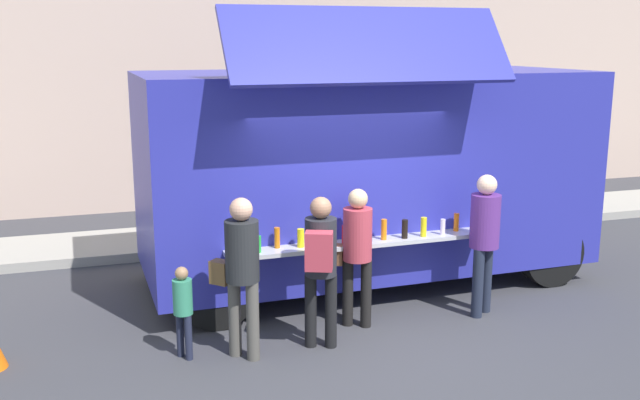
{
  "coord_description": "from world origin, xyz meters",
  "views": [
    {
      "loc": [
        -2.91,
        -7.15,
        3.36
      ],
      "look_at": [
        -0.1,
        1.66,
        1.3
      ],
      "focal_mm": 40.54,
      "sensor_mm": 36.0,
      "label": 1
    }
  ],
  "objects_px": {
    "food_truck_main": "(367,169)",
    "trash_bin": "(539,196)",
    "customer_extra_browsing": "(485,232)",
    "customer_mid_with_backpack": "(320,258)",
    "customer_rear_waiting": "(241,264)",
    "customer_front_ordering": "(356,246)",
    "child_near_queue": "(183,304)"
  },
  "relations": [
    {
      "from": "food_truck_main",
      "to": "trash_bin",
      "type": "bearing_deg",
      "value": 26.13
    },
    {
      "from": "food_truck_main",
      "to": "trash_bin",
      "type": "xyz_separation_m",
      "value": [
        4.44,
        2.32,
        -1.16
      ]
    },
    {
      "from": "customer_extra_browsing",
      "to": "customer_mid_with_backpack",
      "type": "bearing_deg",
      "value": 65.36
    },
    {
      "from": "customer_rear_waiting",
      "to": "trash_bin",
      "type": "bearing_deg",
      "value": -10.57
    },
    {
      "from": "food_truck_main",
      "to": "customer_front_ordering",
      "type": "bearing_deg",
      "value": -116.73
    },
    {
      "from": "food_truck_main",
      "to": "customer_mid_with_backpack",
      "type": "relative_size",
      "value": 3.59
    },
    {
      "from": "customer_rear_waiting",
      "to": "customer_extra_browsing",
      "type": "xyz_separation_m",
      "value": [
        3.09,
        0.33,
        0.01
      ]
    },
    {
      "from": "food_truck_main",
      "to": "customer_mid_with_backpack",
      "type": "distance_m",
      "value": 2.5
    },
    {
      "from": "customer_front_ordering",
      "to": "customer_extra_browsing",
      "type": "relative_size",
      "value": 0.95
    },
    {
      "from": "customer_extra_browsing",
      "to": "child_near_queue",
      "type": "distance_m",
      "value": 3.72
    },
    {
      "from": "food_truck_main",
      "to": "customer_extra_browsing",
      "type": "bearing_deg",
      "value": -63.65
    },
    {
      "from": "trash_bin",
      "to": "child_near_queue",
      "type": "height_order",
      "value": "child_near_queue"
    },
    {
      "from": "food_truck_main",
      "to": "customer_rear_waiting",
      "type": "xyz_separation_m",
      "value": [
        -2.2,
        -2.01,
        -0.56
      ]
    },
    {
      "from": "customer_mid_with_backpack",
      "to": "child_near_queue",
      "type": "height_order",
      "value": "customer_mid_with_backpack"
    },
    {
      "from": "customer_front_ordering",
      "to": "customer_mid_with_backpack",
      "type": "distance_m",
      "value": 0.77
    },
    {
      "from": "food_truck_main",
      "to": "child_near_queue",
      "type": "xyz_separation_m",
      "value": [
        -2.8,
        -1.84,
        -0.99
      ]
    },
    {
      "from": "trash_bin",
      "to": "customer_front_ordering",
      "type": "relative_size",
      "value": 0.53
    },
    {
      "from": "customer_mid_with_backpack",
      "to": "customer_extra_browsing",
      "type": "xyz_separation_m",
      "value": [
        2.22,
        0.36,
        0.01
      ]
    },
    {
      "from": "customer_front_ordering",
      "to": "customer_rear_waiting",
      "type": "bearing_deg",
      "value": 137.9
    },
    {
      "from": "child_near_queue",
      "to": "customer_mid_with_backpack",
      "type": "bearing_deg",
      "value": -41.49
    },
    {
      "from": "food_truck_main",
      "to": "customer_front_ordering",
      "type": "relative_size",
      "value": 3.67
    },
    {
      "from": "food_truck_main",
      "to": "child_near_queue",
      "type": "height_order",
      "value": "food_truck_main"
    },
    {
      "from": "food_truck_main",
      "to": "customer_rear_waiting",
      "type": "relative_size",
      "value": 3.49
    },
    {
      "from": "customer_rear_waiting",
      "to": "child_near_queue",
      "type": "bearing_deg",
      "value": 120.77
    },
    {
      "from": "customer_mid_with_backpack",
      "to": "customer_extra_browsing",
      "type": "bearing_deg",
      "value": -59.01
    },
    {
      "from": "trash_bin",
      "to": "food_truck_main",
      "type": "bearing_deg",
      "value": -152.42
    },
    {
      "from": "trash_bin",
      "to": "customer_mid_with_backpack",
      "type": "distance_m",
      "value": 7.27
    },
    {
      "from": "customer_mid_with_backpack",
      "to": "child_near_queue",
      "type": "distance_m",
      "value": 1.55
    },
    {
      "from": "trash_bin",
      "to": "customer_mid_with_backpack",
      "type": "relative_size",
      "value": 0.52
    },
    {
      "from": "trash_bin",
      "to": "customer_front_ordering",
      "type": "bearing_deg",
      "value": -143.17
    },
    {
      "from": "customer_mid_with_backpack",
      "to": "child_near_queue",
      "type": "relative_size",
      "value": 1.67
    },
    {
      "from": "customer_front_ordering",
      "to": "food_truck_main",
      "type": "bearing_deg",
      "value": 5.37
    }
  ]
}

